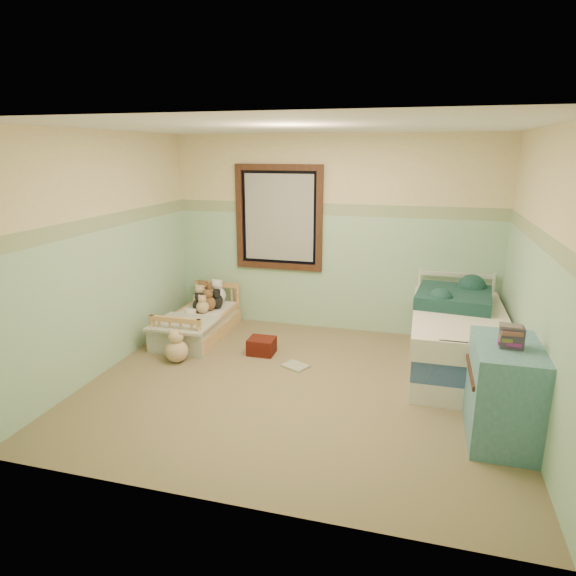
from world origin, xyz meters
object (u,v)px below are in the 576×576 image
(toddler_bed_frame, at_px, (199,329))
(plush_floor_tan, at_px, (177,351))
(dresser, at_px, (503,392))
(floor_book, at_px, (296,366))
(twin_bed_frame, at_px, (455,360))
(red_pillow, at_px, (262,346))
(plush_floor_cream, at_px, (191,327))

(toddler_bed_frame, relative_size, plush_floor_tan, 5.08)
(dresser, height_order, floor_book, dresser)
(twin_bed_frame, xyz_separation_m, dresser, (0.28, -1.28, 0.30))
(plush_floor_tan, bearing_deg, red_pillow, 29.15)
(floor_book, bearing_deg, twin_bed_frame, 39.52)
(plush_floor_tan, distance_m, twin_bed_frame, 3.06)
(plush_floor_cream, distance_m, twin_bed_frame, 3.21)
(toddler_bed_frame, height_order, floor_book, toddler_bed_frame)
(toddler_bed_frame, bearing_deg, floor_book, -23.18)
(red_pillow, xyz_separation_m, floor_book, (0.48, -0.26, -0.08))
(toddler_bed_frame, height_order, plush_floor_tan, plush_floor_tan)
(twin_bed_frame, distance_m, floor_book, 1.73)
(plush_floor_tan, bearing_deg, toddler_bed_frame, 97.51)
(plush_floor_tan, relative_size, dresser, 0.31)
(floor_book, bearing_deg, dresser, 2.12)
(plush_floor_tan, bearing_deg, floor_book, 8.96)
(toddler_bed_frame, distance_m, plush_floor_tan, 0.83)
(dresser, xyz_separation_m, floor_book, (-1.96, 0.89, -0.40))
(plush_floor_tan, distance_m, red_pillow, 0.97)
(twin_bed_frame, height_order, red_pillow, twin_bed_frame)
(plush_floor_cream, distance_m, floor_book, 1.63)
(toddler_bed_frame, bearing_deg, plush_floor_tan, -82.49)
(red_pillow, height_order, floor_book, red_pillow)
(dresser, bearing_deg, toddler_bed_frame, 156.15)
(red_pillow, bearing_deg, twin_bed_frame, 3.36)
(plush_floor_tan, relative_size, floor_book, 0.98)
(dresser, relative_size, floor_book, 3.14)
(plush_floor_cream, distance_m, dresser, 3.79)
(twin_bed_frame, xyz_separation_m, floor_book, (-1.68, -0.39, -0.10))
(twin_bed_frame, bearing_deg, plush_floor_tan, -168.73)
(plush_floor_cream, relative_size, plush_floor_tan, 0.97)
(toddler_bed_frame, distance_m, dresser, 3.72)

